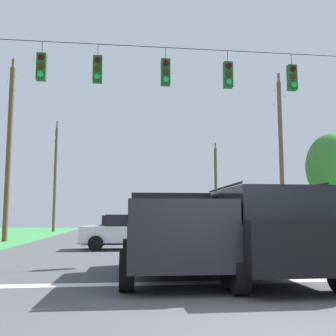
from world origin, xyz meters
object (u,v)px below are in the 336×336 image
(distant_car_crossing_white, at_px, (130,231))
(utility_pole_mid_left, at_px, (9,148))
(overhead_signal_span, at_px, (169,125))
(utility_pole_far_right, at_px, (216,188))
(utility_pole_far_left, at_px, (55,176))
(suv_black, at_px, (260,232))
(pickup_truck, at_px, (170,235))
(distant_car_far_parked, at_px, (117,226))
(tree_roadside_far_right, at_px, (333,168))
(distant_car_oncoming, at_px, (117,228))
(utility_pole_mid_right, at_px, (281,154))

(distant_car_crossing_white, relative_size, utility_pole_mid_left, 0.39)
(overhead_signal_span, relative_size, utility_pole_far_right, 1.60)
(utility_pole_far_left, bearing_deg, overhead_signal_span, -73.87)
(suv_black, bearing_deg, pickup_truck, 154.31)
(suv_black, relative_size, distant_car_far_parked, 1.09)
(pickup_truck, relative_size, suv_black, 1.13)
(distant_car_crossing_white, relative_size, tree_roadside_far_right, 0.65)
(utility_pole_mid_left, distance_m, utility_pole_far_left, 17.20)
(suv_black, relative_size, distant_car_crossing_white, 1.11)
(distant_car_crossing_white, relative_size, utility_pole_far_right, 0.46)
(pickup_truck, xyz_separation_m, utility_pole_far_left, (-7.68, 32.28, 4.63))
(pickup_truck, bearing_deg, distant_car_oncoming, 95.39)
(distant_car_oncoming, height_order, tree_roadside_far_right, tree_roadside_far_right)
(distant_car_far_parked, bearing_deg, utility_pole_mid_right, -34.64)
(distant_car_oncoming, xyz_separation_m, utility_pole_far_right, (10.26, 18.11, 3.74))
(utility_pole_mid_right, height_order, utility_pole_mid_left, utility_pole_mid_left)
(tree_roadside_far_right, bearing_deg, utility_pole_far_right, 99.50)
(overhead_signal_span, distance_m, distant_car_oncoming, 10.81)
(distant_car_oncoming, bearing_deg, overhead_signal_span, -79.72)
(suv_black, height_order, distant_car_far_parked, suv_black)
(utility_pole_mid_right, xyz_separation_m, utility_pole_mid_left, (-16.60, 0.81, 0.19))
(suv_black, height_order, distant_car_crossing_white, suv_black)
(pickup_truck, height_order, distant_car_crossing_white, pickup_truck)
(pickup_truck, xyz_separation_m, utility_pole_mid_left, (-7.78, 15.08, 4.55))
(distant_car_oncoming, bearing_deg, distant_car_crossing_white, -83.78)
(suv_black, xyz_separation_m, utility_pole_mid_left, (-9.69, 16.00, 4.46))
(overhead_signal_span, relative_size, distant_car_crossing_white, 3.49)
(suv_black, bearing_deg, distant_car_oncoming, 102.22)
(distant_car_far_parked, relative_size, utility_pole_mid_right, 0.42)
(suv_black, distance_m, utility_pole_far_right, 33.94)
(overhead_signal_span, height_order, distant_car_far_parked, overhead_signal_span)
(suv_black, xyz_separation_m, utility_pole_mid_right, (6.91, 15.19, 4.27))
(distant_car_far_parked, bearing_deg, utility_pole_mid_left, -135.96)
(suv_black, bearing_deg, overhead_signal_span, 106.04)
(pickup_truck, distance_m, utility_pole_mid_right, 17.33)
(utility_pole_mid_left, distance_m, tree_roadside_far_right, 19.83)
(utility_pole_mid_right, distance_m, utility_pole_mid_left, 16.62)
(utility_pole_far_left, bearing_deg, utility_pole_far_right, -0.60)
(utility_pole_mid_right, height_order, utility_pole_far_left, utility_pole_far_left)
(pickup_truck, distance_m, utility_pole_far_right, 33.51)
(overhead_signal_span, height_order, distant_car_crossing_white, overhead_signal_span)
(overhead_signal_span, bearing_deg, tree_roadside_far_right, 40.65)
(distant_car_oncoming, distance_m, utility_pole_mid_right, 11.11)
(pickup_truck, distance_m, tree_roadside_far_right, 18.70)
(distant_car_crossing_white, height_order, utility_pole_far_left, utility_pole_far_left)
(overhead_signal_span, xyz_separation_m, distant_car_far_parked, (-1.84, 17.26, -3.79))
(distant_car_oncoming, height_order, distant_car_far_parked, same)
(tree_roadside_far_right, bearing_deg, suv_black, -124.20)
(utility_pole_mid_right, bearing_deg, utility_pole_mid_left, 177.22)
(pickup_truck, height_order, utility_pole_mid_left, utility_pole_mid_left)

